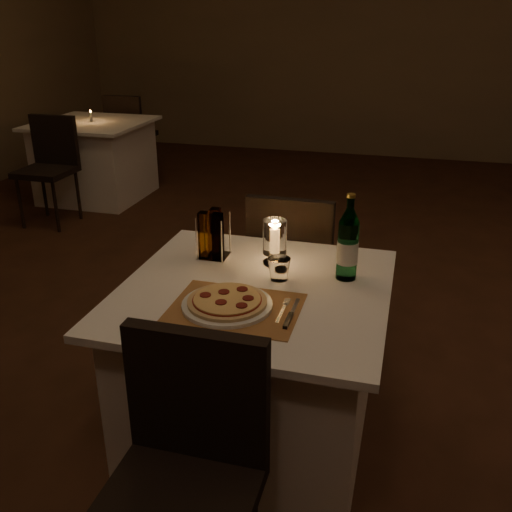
% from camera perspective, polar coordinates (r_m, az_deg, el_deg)
% --- Properties ---
extents(floor, '(8.00, 10.00, 0.02)m').
position_cam_1_polar(floor, '(2.93, 7.23, -12.53)').
color(floor, '#422315').
rests_on(floor, ground).
extents(wall_back, '(8.00, 0.02, 3.00)m').
position_cam_1_polar(wall_back, '(7.39, 14.17, 21.08)').
color(wall_back, '#7F684A').
rests_on(wall_back, ground).
extents(main_table, '(1.00, 1.00, 0.74)m').
position_cam_1_polar(main_table, '(2.34, -0.13, -11.19)').
color(main_table, white).
rests_on(main_table, ground).
extents(chair_near, '(0.42, 0.42, 0.90)m').
position_cam_1_polar(chair_near, '(1.70, -6.96, -19.40)').
color(chair_near, black).
rests_on(chair_near, ground).
extents(chair_far, '(0.42, 0.42, 0.90)m').
position_cam_1_polar(chair_far, '(2.86, 3.68, -0.42)').
color(chair_far, black).
rests_on(chair_far, ground).
extents(placemat, '(0.45, 0.34, 0.00)m').
position_cam_1_polar(placemat, '(2.00, -2.07, -5.22)').
color(placemat, '#A26A38').
rests_on(placemat, main_table).
extents(plate, '(0.32, 0.32, 0.01)m').
position_cam_1_polar(plate, '(2.01, -2.90, -4.89)').
color(plate, white).
rests_on(plate, placemat).
extents(pizza, '(0.28, 0.28, 0.02)m').
position_cam_1_polar(pizza, '(2.00, -2.90, -4.48)').
color(pizza, '#D8B77F').
rests_on(pizza, plate).
extents(fork, '(0.02, 0.18, 0.00)m').
position_cam_1_polar(fork, '(1.99, 2.76, -5.27)').
color(fork, silver).
rests_on(fork, placemat).
extents(knife, '(0.02, 0.22, 0.01)m').
position_cam_1_polar(knife, '(1.93, 3.38, -6.15)').
color(knife, black).
rests_on(knife, placemat).
extents(tumbler, '(0.09, 0.09, 0.09)m').
position_cam_1_polar(tumbler, '(2.20, 2.32, -1.30)').
color(tumbler, white).
rests_on(tumbler, main_table).
extents(water_bottle, '(0.08, 0.08, 0.34)m').
position_cam_1_polar(water_bottle, '(2.20, 9.16, 1.07)').
color(water_bottle, '#56A071').
rests_on(water_bottle, main_table).
extents(hurricane_candle, '(0.10, 0.10, 0.19)m').
position_cam_1_polar(hurricane_candle, '(2.31, 1.89, 1.77)').
color(hurricane_candle, white).
rests_on(hurricane_candle, main_table).
extents(cruet_caddy, '(0.12, 0.12, 0.21)m').
position_cam_1_polar(cruet_caddy, '(2.38, -4.36, 2.00)').
color(cruet_caddy, white).
rests_on(cruet_caddy, main_table).
extents(neighbor_table_left, '(1.00, 1.00, 0.74)m').
position_cam_1_polar(neighbor_table_left, '(5.82, -15.72, 9.25)').
color(neighbor_table_left, white).
rests_on(neighbor_table_left, ground).
extents(neighbor_chair_la, '(0.42, 0.42, 0.90)m').
position_cam_1_polar(neighbor_chair_la, '(5.19, -19.89, 9.12)').
color(neighbor_chair_la, black).
rests_on(neighbor_chair_la, ground).
extents(neighbor_chair_lb, '(0.42, 0.42, 0.90)m').
position_cam_1_polar(neighbor_chair_lb, '(6.39, -12.65, 12.36)').
color(neighbor_chair_lb, black).
rests_on(neighbor_chair_lb, ground).
extents(neighbor_candle_left, '(0.03, 0.03, 0.11)m').
position_cam_1_polar(neighbor_candle_left, '(5.74, -16.18, 13.26)').
color(neighbor_candle_left, white).
rests_on(neighbor_candle_left, neighbor_table_left).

